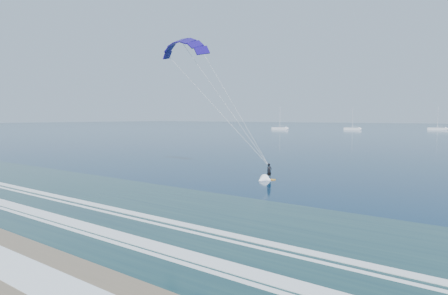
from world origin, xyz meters
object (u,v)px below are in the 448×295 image
kitesurfer_rig (222,99)px  sailboat_2 (437,129)px  sailboat_1 (352,129)px  sailboat_0 (280,128)px

kitesurfer_rig → sailboat_2: bearing=93.0°
sailboat_2 → kitesurfer_rig: bearing=-87.0°
sailboat_1 → sailboat_2: sailboat_2 is taller
sailboat_0 → sailboat_2: bearing=32.5°
sailboat_1 → sailboat_2: 44.60m
sailboat_0 → sailboat_2: 82.03m
kitesurfer_rig → sailboat_1: size_ratio=1.45×
sailboat_2 → sailboat_1: bearing=-142.8°
sailboat_0 → kitesurfer_rig: bearing=-62.8°
kitesurfer_rig → sailboat_1: (-45.98, 172.01, -8.11)m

